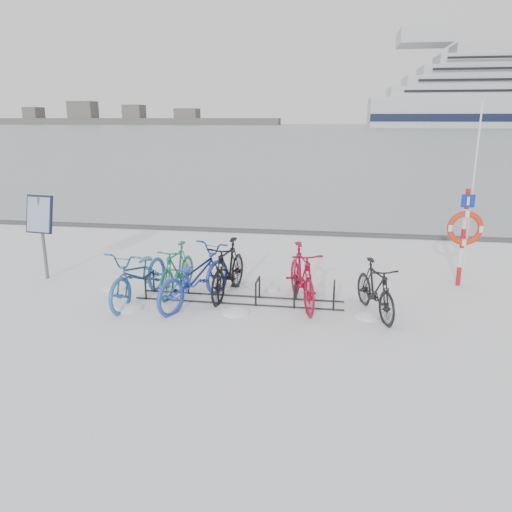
{
  "coord_description": "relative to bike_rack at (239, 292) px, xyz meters",
  "views": [
    {
      "loc": [
        1.79,
        -8.87,
        3.4
      ],
      "look_at": [
        0.23,
        0.6,
        0.74
      ],
      "focal_mm": 35.0,
      "sensor_mm": 36.0,
      "label": 1
    }
  ],
  "objects": [
    {
      "name": "ground",
      "position": [
        0.0,
        0.0,
        -0.18
      ],
      "size": [
        900.0,
        900.0,
        0.0
      ],
      "primitive_type": "plane",
      "color": "white",
      "rests_on": "ground"
    },
    {
      "name": "ice_sheet",
      "position": [
        0.0,
        155.0,
        -0.17
      ],
      "size": [
        400.0,
        298.0,
        0.02
      ],
      "primitive_type": "cube",
      "color": "#939EA5",
      "rests_on": "ground"
    },
    {
      "name": "quay_edge",
      "position": [
        0.0,
        5.9,
        -0.13
      ],
      "size": [
        400.0,
        0.25,
        0.1
      ],
      "primitive_type": "cube",
      "color": "#3F3F42",
      "rests_on": "ground"
    },
    {
      "name": "bike_rack",
      "position": [
        0.0,
        0.0,
        0.0
      ],
      "size": [
        4.0,
        0.48,
        0.46
      ],
      "color": "black",
      "rests_on": "ground"
    },
    {
      "name": "info_board",
      "position": [
        -4.43,
        0.66,
        1.15
      ],
      "size": [
        0.64,
        0.31,
        1.84
      ],
      "rotation": [
        0.0,
        0.0,
        -0.12
      ],
      "color": "#595B5E",
      "rests_on": "ground"
    },
    {
      "name": "lifebuoy_station",
      "position": [
        4.37,
        1.59,
        1.06
      ],
      "size": [
        0.71,
        0.22,
        3.7
      ],
      "color": "red",
      "rests_on": "ground"
    },
    {
      "name": "shoreline",
      "position": [
        -122.02,
        260.0,
        2.61
      ],
      "size": [
        180.0,
        12.0,
        9.5
      ],
      "color": "#4B4B4B",
      "rests_on": "ground"
    },
    {
      "name": "bike_0",
      "position": [
        -1.88,
        -0.27,
        0.37
      ],
      "size": [
        0.98,
        2.16,
        1.1
      ],
      "primitive_type": "imported",
      "rotation": [
        0.0,
        0.0,
        -0.12
      ],
      "color": "#2B5D9E",
      "rests_on": "ground"
    },
    {
      "name": "bike_1",
      "position": [
        -1.33,
        0.32,
        0.33
      ],
      "size": [
        0.63,
        1.73,
        1.02
      ],
      "primitive_type": "imported",
      "rotation": [
        0.0,
        0.0,
        -0.09
      ],
      "color": "#167458",
      "rests_on": "ground"
    },
    {
      "name": "bike_2",
      "position": [
        -0.81,
        -0.23,
        0.38
      ],
      "size": [
        1.48,
        2.25,
        1.12
      ],
      "primitive_type": "imported",
      "rotation": [
        0.0,
        0.0,
        2.76
      ],
      "color": "#253DAE",
      "rests_on": "ground"
    },
    {
      "name": "bike_3",
      "position": [
        -0.28,
        0.31,
        0.39
      ],
      "size": [
        0.75,
        1.94,
        1.14
      ],
      "primitive_type": "imported",
      "rotation": [
        0.0,
        0.0,
        -0.12
      ],
      "color": "black",
      "rests_on": "ground"
    },
    {
      "name": "bike_4",
      "position": [
        1.19,
        0.04,
        0.4
      ],
      "size": [
        1.09,
        2.01,
        1.16
      ],
      "primitive_type": "imported",
      "rotation": [
        0.0,
        0.0,
        0.29
      ],
      "color": "maroon",
      "rests_on": "ground"
    },
    {
      "name": "bike_5",
      "position": [
        2.52,
        -0.25,
        0.32
      ],
      "size": [
        0.99,
        1.73,
        1.0
      ],
      "primitive_type": "imported",
      "rotation": [
        0.0,
        0.0,
        0.33
      ],
      "color": "black",
      "rests_on": "ground"
    },
    {
      "name": "snow_drifts",
      "position": [
        -0.19,
        -0.11,
        -0.18
      ],
      "size": [
        5.93,
        2.04,
        0.21
      ],
      "color": "white",
      "rests_on": "ground"
    }
  ]
}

